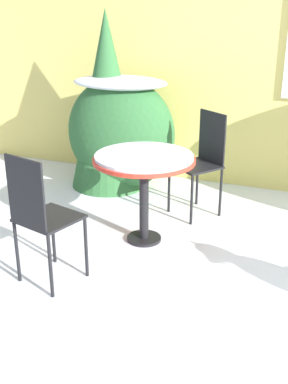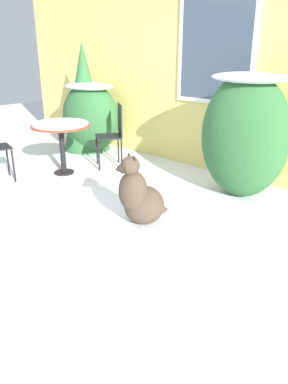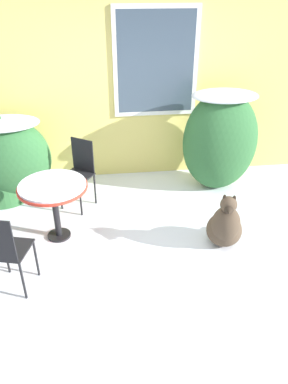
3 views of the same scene
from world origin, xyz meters
name	(u,v)px [view 1 (image 1 of 3)]	position (x,y,z in m)	size (l,w,h in m)	color
ground_plane	(261,307)	(0.00, 0.00, 0.00)	(16.00, 16.00, 0.00)	white
shrub_left	(121,130)	(-1.74, 1.67, 0.61)	(1.14, 0.78, 1.15)	#2D6033
evergreen_bush	(107,101)	(-1.89, 1.69, 0.89)	(0.80, 0.80, 1.78)	#2D6033
patio_table	(144,166)	(-1.05, 0.60, 0.63)	(0.80, 0.80, 0.73)	black
patio_chair_near_table	(202,159)	(-0.78, 1.32, 0.52)	(0.51, 0.51, 0.93)	black
patio_chair_far_side	(41,214)	(-1.43, -0.26, 0.52)	(0.45, 0.45, 0.93)	black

